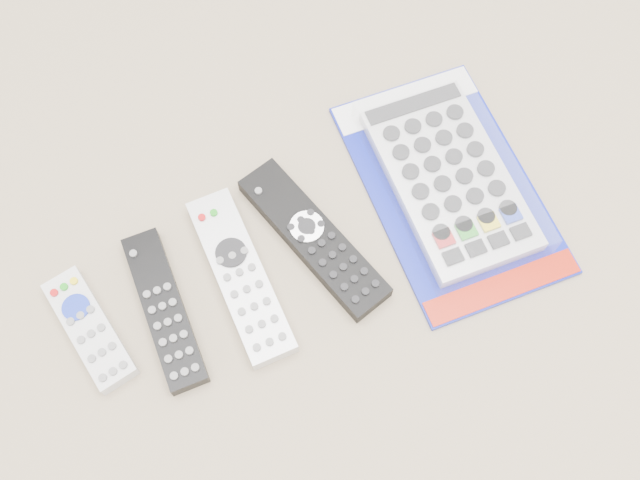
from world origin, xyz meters
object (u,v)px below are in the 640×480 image
remote_small_grey (90,329)px  remote_large_black (314,238)px  remote_slim_black (165,310)px  remote_silver_dvd (241,276)px  jumbo_remote_packaged (450,178)px

remote_small_grey → remote_large_black: size_ratio=0.65×
remote_slim_black → remote_small_grey: bearing=173.1°
remote_silver_dvd → jumbo_remote_packaged: jumbo_remote_packaged is taller
remote_slim_black → remote_large_black: remote_large_black is taller
remote_small_grey → remote_silver_dvd: size_ratio=0.67×
remote_slim_black → remote_large_black: 0.19m
remote_silver_dvd → remote_large_black: bearing=5.5°
remote_small_grey → jumbo_remote_packaged: bearing=-10.3°
remote_slim_black → remote_large_black: (0.19, -0.01, 0.00)m
remote_silver_dvd → remote_large_black: (0.10, -0.00, -0.00)m
remote_large_black → remote_slim_black: bearing=168.1°
remote_small_grey → remote_slim_black: same height
remote_slim_black → remote_silver_dvd: 0.09m
remote_small_grey → jumbo_remote_packaged: 0.45m
remote_small_grey → remote_silver_dvd: remote_silver_dvd is taller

